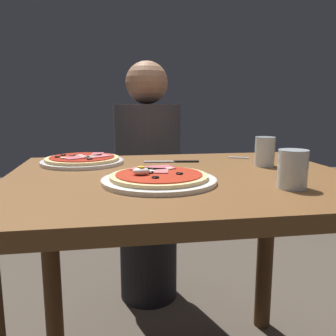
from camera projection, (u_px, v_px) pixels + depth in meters
dining_table at (181, 219)px, 1.07m from camera, size 1.02×0.84×0.78m
pizza_foreground at (159, 178)px, 0.94m from camera, size 0.30×0.30×0.05m
pizza_across_left at (83, 160)px, 1.24m from camera, size 0.28×0.28×0.03m
water_glass_near at (265, 154)px, 1.18m from camera, size 0.07×0.07×0.10m
water_glass_far at (292, 172)px, 0.87m from camera, size 0.07×0.07×0.10m
fork at (246, 158)px, 1.35m from camera, size 0.15×0.08×0.00m
knife at (175, 161)px, 1.27m from camera, size 0.20×0.04×0.01m
diner_person at (148, 190)px, 1.76m from camera, size 0.32×0.32×1.18m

